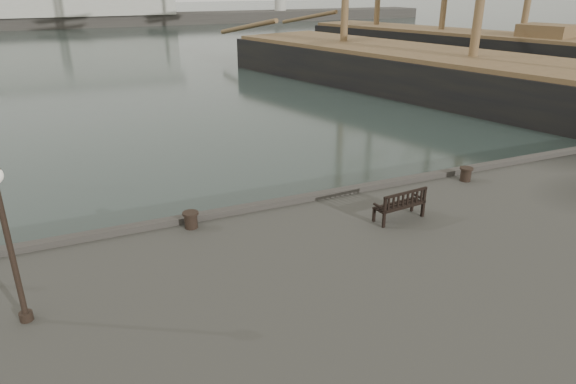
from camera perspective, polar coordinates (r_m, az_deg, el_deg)
name	(u,v)px	position (r m, az deg, el deg)	size (l,w,h in m)	color
ground	(316,240)	(16.86, 3.18, -5.36)	(400.00, 400.00, 0.00)	black
breakwater	(60,2)	(105.32, -23.97, 18.73)	(140.00, 9.50, 12.20)	#383530
bench	(399,210)	(14.85, 12.26, -1.98)	(1.58, 0.68, 0.88)	black
bollard_left	(191,220)	(14.29, -10.74, -3.08)	(0.44, 0.44, 0.46)	black
bollard_right	(466,174)	(18.36, 19.15, 1.88)	(0.44, 0.44, 0.47)	black
lamp_post	(4,223)	(10.81, -28.99, -3.04)	(0.34, 0.34, 3.37)	black
tall_ship_main	(469,87)	(39.32, 19.44, 10.92)	(20.77, 45.66, 33.68)	black
tall_ship_far	(439,49)	(60.57, 16.44, 14.97)	(16.67, 31.93, 26.96)	black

